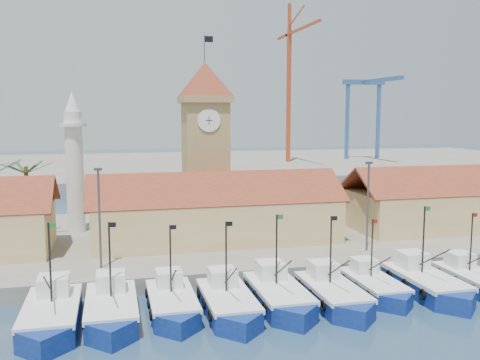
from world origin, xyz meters
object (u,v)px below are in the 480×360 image
object	(u,v)px
boat_0	(51,318)
clock_tower	(205,142)
boat_4	(280,298)
minaret	(74,162)

from	to	relation	value
boat_0	clock_tower	distance (m)	30.29
boat_4	minaret	xyz separation A→B (m)	(-16.80, 25.36, 8.93)
boat_0	clock_tower	xyz separation A→B (m)	(15.33, 23.63, 11.14)
boat_4	minaret	distance (m)	31.71
boat_0	clock_tower	size ratio (longest dim) A/B	0.46
clock_tower	minaret	size ratio (longest dim) A/B	1.39
boat_0	minaret	xyz separation A→B (m)	(0.33, 25.63, 8.91)
boat_0	boat_4	bearing A→B (deg)	0.90
boat_4	minaret	size ratio (longest dim) A/B	0.63
boat_0	minaret	world-z (taller)	minaret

